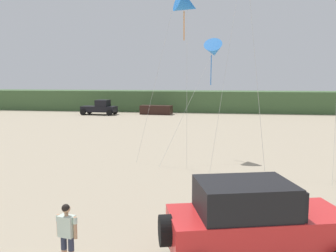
# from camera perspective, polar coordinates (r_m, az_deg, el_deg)

# --- Properties ---
(dune_ridge) EXTENTS (90.00, 6.05, 2.98)m
(dune_ridge) POSITION_cam_1_polar(r_m,az_deg,el_deg) (55.58, 2.10, 3.88)
(dune_ridge) COLOR #426038
(dune_ridge) RESTS_ON ground_plane
(jeep) EXTENTS (5.02, 3.49, 2.26)m
(jeep) POSITION_cam_1_polar(r_m,az_deg,el_deg) (9.85, 13.13, -14.23)
(jeep) COLOR red
(jeep) RESTS_ON ground_plane
(person_watching) EXTENTS (0.61, 0.37, 1.67)m
(person_watching) POSITION_cam_1_polar(r_m,az_deg,el_deg) (10.09, -15.25, -15.40)
(person_watching) COLOR tan
(person_watching) RESTS_ON ground_plane
(distant_pickup) EXTENTS (4.68, 2.56, 1.98)m
(distant_pickup) POSITION_cam_1_polar(r_m,az_deg,el_deg) (50.43, -10.40, 2.79)
(distant_pickup) COLOR black
(distant_pickup) RESTS_ON ground_plane
(distant_sedan) EXTENTS (4.32, 2.02, 1.20)m
(distant_sedan) POSITION_cam_1_polar(r_m,az_deg,el_deg) (50.19, -1.82, 2.49)
(distant_sedan) COLOR black
(distant_sedan) RESTS_ON ground_plane
(kite_green_box) EXTENTS (3.50, 5.36, 7.40)m
(kite_green_box) POSITION_cam_1_polar(r_m,az_deg,el_deg) (23.72, 7.04, 11.48)
(kite_green_box) COLOR blue
(kite_green_box) RESTS_ON ground_plane
(kite_red_delta) EXTENTS (1.79, 2.09, 9.50)m
(kite_red_delta) POSITION_cam_1_polar(r_m,az_deg,el_deg) (20.82, 2.92, 18.09)
(kite_red_delta) COLOR blue
(kite_red_delta) RESTS_ON ground_plane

